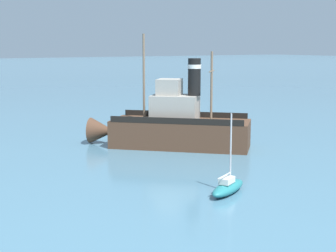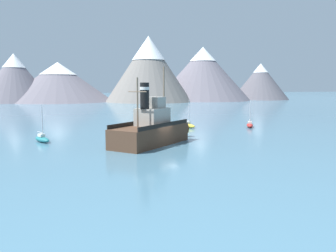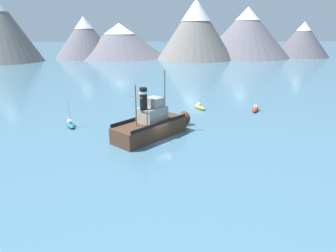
{
  "view_description": "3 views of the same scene",
  "coord_description": "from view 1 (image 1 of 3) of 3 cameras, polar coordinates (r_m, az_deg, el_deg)",
  "views": [
    {
      "loc": [
        -39.02,
        26.31,
        8.99
      ],
      "look_at": [
        -4.1,
        4.34,
        2.42
      ],
      "focal_mm": 55.0,
      "sensor_mm": 36.0,
      "label": 1
    },
    {
      "loc": [
        -10.36,
        -41.98,
        7.52
      ],
      "look_at": [
        0.91,
        3.44,
        2.09
      ],
      "focal_mm": 38.0,
      "sensor_mm": 36.0,
      "label": 2
    },
    {
      "loc": [
        -1.03,
        -41.31,
        16.07
      ],
      "look_at": [
        0.82,
        0.16,
        2.2
      ],
      "focal_mm": 32.0,
      "sensor_mm": 36.0,
      "label": 3
    }
  ],
  "objects": [
    {
      "name": "sailboat_teal",
      "position": [
        31.65,
        6.66,
        -6.71
      ],
      "size": [
        2.72,
        3.88,
        4.9
      ],
      "color": "#23757A",
      "rests_on": "ground"
    },
    {
      "name": "old_tugboat",
      "position": [
        45.31,
        0.63,
        -0.04
      ],
      "size": [
        12.52,
        12.62,
        9.9
      ],
      "color": "#4C3323",
      "rests_on": "ground"
    },
    {
      "name": "ground_plane",
      "position": [
        47.91,
        1.78,
        -1.77
      ],
      "size": [
        600.0,
        600.0,
        0.0
      ],
      "primitive_type": "plane",
      "color": "#477289"
    }
  ]
}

